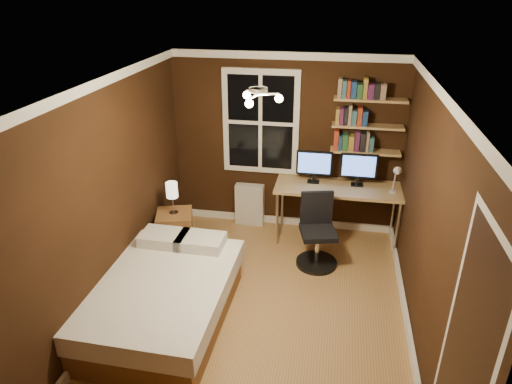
% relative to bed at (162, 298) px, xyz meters
% --- Properties ---
extents(floor, '(4.20, 4.20, 0.00)m').
position_rel_bed_xyz_m(floor, '(1.00, 0.28, -0.28)').
color(floor, '#97683C').
rests_on(floor, ground).
extents(wall_back, '(3.20, 0.04, 2.50)m').
position_rel_bed_xyz_m(wall_back, '(1.00, 2.38, 0.97)').
color(wall_back, black).
rests_on(wall_back, ground).
extents(wall_left, '(0.04, 4.20, 2.50)m').
position_rel_bed_xyz_m(wall_left, '(-0.60, 0.28, 0.97)').
color(wall_left, black).
rests_on(wall_left, ground).
extents(wall_right, '(0.04, 4.20, 2.50)m').
position_rel_bed_xyz_m(wall_right, '(2.60, 0.28, 0.97)').
color(wall_right, black).
rests_on(wall_right, ground).
extents(ceiling, '(3.20, 4.20, 0.02)m').
position_rel_bed_xyz_m(ceiling, '(1.00, 0.28, 2.22)').
color(ceiling, white).
rests_on(ceiling, wall_back).
extents(window, '(1.06, 0.06, 1.46)m').
position_rel_bed_xyz_m(window, '(0.65, 2.35, 1.27)').
color(window, white).
rests_on(window, wall_back).
extents(door, '(0.03, 0.82, 2.05)m').
position_rel_bed_xyz_m(door, '(2.59, -1.27, 0.75)').
color(door, black).
rests_on(door, ground).
extents(ceiling_fixture, '(0.44, 0.44, 0.18)m').
position_rel_bed_xyz_m(ceiling_fixture, '(1.00, 0.18, 2.12)').
color(ceiling_fixture, beige).
rests_on(ceiling_fixture, ceiling).
extents(bookshelf_lower, '(0.92, 0.22, 0.03)m').
position_rel_bed_xyz_m(bookshelf_lower, '(2.08, 2.26, 0.97)').
color(bookshelf_lower, tan).
rests_on(bookshelf_lower, wall_back).
extents(books_row_lower, '(0.48, 0.16, 0.23)m').
position_rel_bed_xyz_m(books_row_lower, '(2.08, 2.26, 1.10)').
color(books_row_lower, maroon).
rests_on(books_row_lower, bookshelf_lower).
extents(bookshelf_middle, '(0.92, 0.22, 0.03)m').
position_rel_bed_xyz_m(bookshelf_middle, '(2.08, 2.26, 1.32)').
color(bookshelf_middle, tan).
rests_on(bookshelf_middle, wall_back).
extents(books_row_middle, '(0.42, 0.16, 0.23)m').
position_rel_bed_xyz_m(books_row_middle, '(2.08, 2.26, 1.45)').
color(books_row_middle, navy).
rests_on(books_row_middle, bookshelf_middle).
extents(bookshelf_upper, '(0.92, 0.22, 0.03)m').
position_rel_bed_xyz_m(bookshelf_upper, '(2.08, 2.26, 1.67)').
color(bookshelf_upper, tan).
rests_on(bookshelf_upper, wall_back).
extents(books_row_upper, '(0.54, 0.16, 0.23)m').
position_rel_bed_xyz_m(books_row_upper, '(2.08, 2.26, 1.80)').
color(books_row_upper, '#24542D').
rests_on(books_row_upper, bookshelf_upper).
extents(bed, '(1.41, 1.93, 0.65)m').
position_rel_bed_xyz_m(bed, '(0.00, 0.00, 0.00)').
color(bed, brown).
rests_on(bed, ground).
extents(nightstand, '(0.56, 0.56, 0.57)m').
position_rel_bed_xyz_m(nightstand, '(-0.32, 1.34, 0.01)').
color(nightstand, brown).
rests_on(nightstand, ground).
extents(bedside_lamp, '(0.15, 0.15, 0.43)m').
position_rel_bed_xyz_m(bedside_lamp, '(-0.32, 1.34, 0.51)').
color(bedside_lamp, beige).
rests_on(bedside_lamp, nightstand).
extents(radiator, '(0.42, 0.15, 0.63)m').
position_rel_bed_xyz_m(radiator, '(0.50, 2.27, 0.04)').
color(radiator, silver).
rests_on(radiator, ground).
extents(desk, '(1.70, 0.64, 0.81)m').
position_rel_bed_xyz_m(desk, '(1.77, 2.04, 0.47)').
color(desk, tan).
rests_on(desk, ground).
extents(monitor_left, '(0.48, 0.12, 0.45)m').
position_rel_bed_xyz_m(monitor_left, '(1.42, 2.13, 0.76)').
color(monitor_left, black).
rests_on(monitor_left, desk).
extents(monitor_right, '(0.48, 0.12, 0.45)m').
position_rel_bed_xyz_m(monitor_right, '(2.01, 2.13, 0.76)').
color(monitor_right, black).
rests_on(monitor_right, desk).
extents(desk_lamp, '(0.14, 0.32, 0.44)m').
position_rel_bed_xyz_m(desk_lamp, '(2.47, 1.90, 0.75)').
color(desk_lamp, silver).
rests_on(desk_lamp, desk).
extents(office_chair, '(0.52, 0.52, 0.95)m').
position_rel_bed_xyz_m(office_chair, '(1.55, 1.39, 0.08)').
color(office_chair, black).
rests_on(office_chair, ground).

